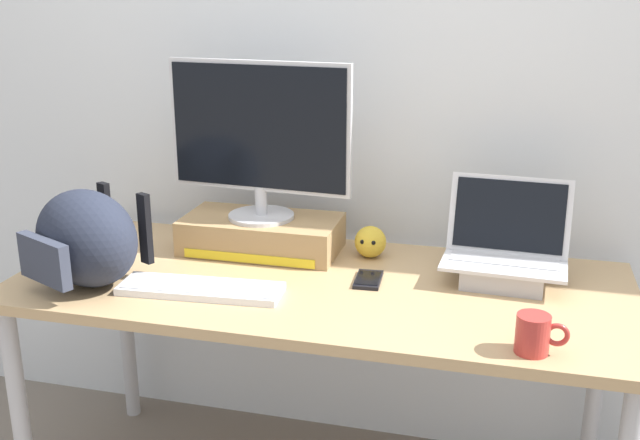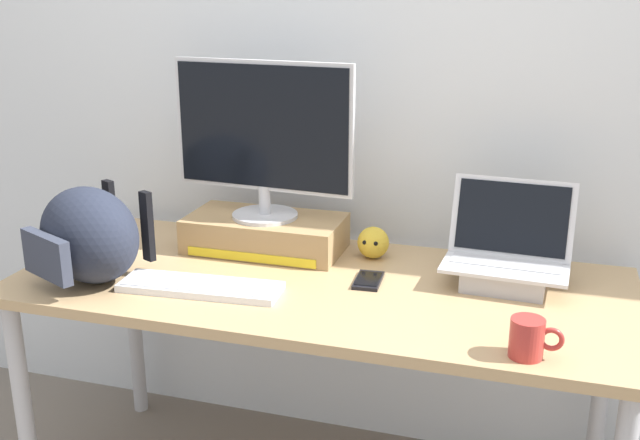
# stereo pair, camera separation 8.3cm
# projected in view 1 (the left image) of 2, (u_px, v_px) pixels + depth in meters

# --- Properties ---
(back_wall) EXTENTS (7.00, 0.10, 2.60)m
(back_wall) POSITION_uv_depth(u_px,v_px,m) (357.00, 61.00, 2.37)
(back_wall) COLOR silver
(back_wall) RESTS_ON ground
(desk) EXTENTS (1.72, 0.74, 0.74)m
(desk) POSITION_uv_depth(u_px,v_px,m) (320.00, 305.00, 2.13)
(desk) COLOR tan
(desk) RESTS_ON ground
(toner_box_yellow) EXTENTS (0.48, 0.25, 0.11)m
(toner_box_yellow) POSITION_uv_depth(u_px,v_px,m) (262.00, 234.00, 2.33)
(toner_box_yellow) COLOR #A88456
(toner_box_yellow) RESTS_ON desk
(desktop_monitor) EXTENTS (0.57, 0.20, 0.48)m
(desktop_monitor) POSITION_uv_depth(u_px,v_px,m) (259.00, 137.00, 2.24)
(desktop_monitor) COLOR silver
(desktop_monitor) RESTS_ON toner_box_yellow
(open_laptop) EXTENTS (0.35, 0.24, 0.28)m
(open_laptop) POSITION_uv_depth(u_px,v_px,m) (505.00, 261.00, 2.09)
(open_laptop) COLOR #ADADB2
(open_laptop) RESTS_ON desk
(external_keyboard) EXTENTS (0.45, 0.16, 0.02)m
(external_keyboard) POSITION_uv_depth(u_px,v_px,m) (201.00, 288.00, 2.03)
(external_keyboard) COLOR white
(external_keyboard) RESTS_ON desk
(messenger_backpack) EXTENTS (0.40, 0.35, 0.27)m
(messenger_backpack) POSITION_uv_depth(u_px,v_px,m) (86.00, 239.00, 2.05)
(messenger_backpack) COLOR #232838
(messenger_backpack) RESTS_ON desk
(coffee_mug) EXTENTS (0.12, 0.08, 0.09)m
(coffee_mug) POSITION_uv_depth(u_px,v_px,m) (534.00, 334.00, 1.69)
(coffee_mug) COLOR #B2332D
(coffee_mug) RESTS_ON desk
(cell_phone) EXTENTS (0.08, 0.14, 0.01)m
(cell_phone) POSITION_uv_depth(u_px,v_px,m) (368.00, 279.00, 2.10)
(cell_phone) COLOR black
(cell_phone) RESTS_ON desk
(plush_toy) EXTENTS (0.10, 0.10, 0.10)m
(plush_toy) POSITION_uv_depth(u_px,v_px,m) (370.00, 242.00, 2.28)
(plush_toy) COLOR gold
(plush_toy) RESTS_ON desk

